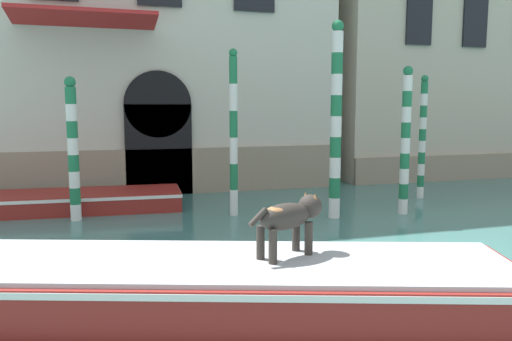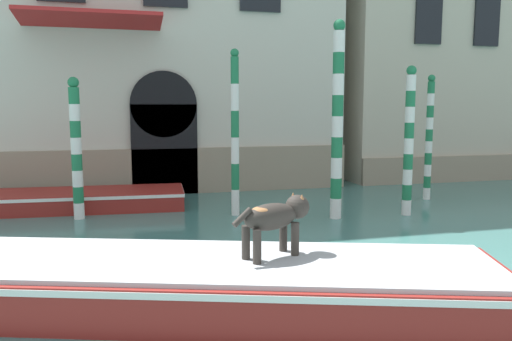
% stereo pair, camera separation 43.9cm
% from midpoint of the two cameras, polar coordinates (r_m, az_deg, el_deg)
% --- Properties ---
extents(palazzo_right, '(11.31, 6.13, 12.06)m').
position_cam_midpoint_polar(palazzo_right, '(22.69, 22.77, 15.36)').
color(palazzo_right, '#BCB29E').
rests_on(palazzo_right, ground_plane).
extents(boat_foreground, '(8.32, 4.45, 0.65)m').
position_cam_midpoint_polar(boat_foreground, '(6.67, -5.58, -12.54)').
color(boat_foreground, maroon).
rests_on(boat_foreground, ground_plane).
extents(dog_on_deck, '(1.15, 0.64, 0.81)m').
position_cam_midpoint_polar(dog_on_deck, '(6.56, 4.24, -5.32)').
color(dog_on_deck, '#332D28').
rests_on(dog_on_deck, boat_foreground).
extents(boat_moored_near_palazzo, '(5.97, 2.12, 0.47)m').
position_cam_midpoint_polar(boat_moored_near_palazzo, '(13.57, -19.87, -3.17)').
color(boat_moored_near_palazzo, maroon).
rests_on(boat_moored_near_palazzo, ground_plane).
extents(mooring_pole_0, '(0.25, 0.25, 3.29)m').
position_cam_midpoint_polar(mooring_pole_0, '(12.15, -18.89, 2.43)').
color(mooring_pole_0, white).
rests_on(mooring_pole_0, ground_plane).
extents(mooring_pole_1, '(0.20, 0.20, 3.50)m').
position_cam_midpoint_polar(mooring_pole_1, '(14.90, 19.97, 3.60)').
color(mooring_pole_1, white).
rests_on(mooring_pole_1, ground_plane).
extents(mooring_pole_2, '(0.23, 0.23, 3.57)m').
position_cam_midpoint_polar(mooring_pole_2, '(12.53, 18.03, 3.25)').
color(mooring_pole_2, white).
rests_on(mooring_pole_2, ground_plane).
extents(mooring_pole_3, '(0.20, 0.20, 3.96)m').
position_cam_midpoint_polar(mooring_pole_3, '(11.89, -1.35, 4.33)').
color(mooring_pole_3, white).
rests_on(mooring_pole_3, ground_plane).
extents(mooring_pole_4, '(0.27, 0.27, 4.56)m').
position_cam_midpoint_polar(mooring_pole_4, '(11.71, 10.36, 5.68)').
color(mooring_pole_4, white).
rests_on(mooring_pole_4, ground_plane).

